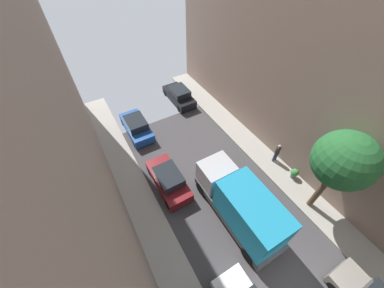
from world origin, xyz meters
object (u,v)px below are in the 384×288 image
at_px(parked_car_left_5, 136,126).
at_px(delivery_truck, 241,205).
at_px(parked_car_left_4, 169,180).
at_px(street_tree_1, 344,161).
at_px(parked_car_right_2, 179,95).
at_px(pedestrian, 277,152).
at_px(potted_plant_2, 294,173).

xyz_separation_m(parked_car_left_5, delivery_truck, (2.70, -10.82, 1.07)).
xyz_separation_m(parked_car_left_4, delivery_truck, (2.70, -4.43, 1.07)).
bearing_deg(street_tree_1, parked_car_right_2, 98.09).
xyz_separation_m(parked_car_left_4, pedestrian, (8.16, -2.15, 0.35)).
relative_size(parked_car_right_2, street_tree_1, 0.66).
relative_size(pedestrian, potted_plant_2, 2.12).
relative_size(parked_car_left_4, potted_plant_2, 5.18).
bearing_deg(parked_car_left_4, parked_car_left_5, 90.00).
relative_size(parked_car_right_2, delivery_truck, 0.64).
bearing_deg(delivery_truck, parked_car_right_2, 78.31).
distance_m(parked_car_left_4, parked_car_left_5, 6.39).
distance_m(parked_car_left_5, potted_plant_2, 13.26).
bearing_deg(potted_plant_2, parked_car_right_2, 102.54).
height_order(pedestrian, street_tree_1, street_tree_1).
relative_size(parked_car_right_2, potted_plant_2, 5.18).
relative_size(parked_car_left_4, pedestrian, 2.44).
relative_size(delivery_truck, pedestrian, 3.84).
height_order(parked_car_left_5, potted_plant_2, parked_car_left_5).
xyz_separation_m(parked_car_left_5, potted_plant_2, (8.21, -10.41, -0.11)).
relative_size(parked_car_left_5, delivery_truck, 0.64).
bearing_deg(delivery_truck, parked_car_left_4, 121.38).
bearing_deg(parked_car_left_4, potted_plant_2, -26.09).
bearing_deg(street_tree_1, delivery_truck, 160.24).
distance_m(delivery_truck, pedestrian, 5.96).
bearing_deg(parked_car_left_4, pedestrian, -14.76).
bearing_deg(parked_car_right_2, pedestrian, -75.61).
height_order(parked_car_left_4, parked_car_left_5, same).
bearing_deg(potted_plant_2, parked_car_left_5, 128.27).
height_order(parked_car_left_4, potted_plant_2, parked_car_left_4).
bearing_deg(pedestrian, parked_car_right_2, 104.39).
bearing_deg(parked_car_left_5, street_tree_1, -59.12).
height_order(parked_car_left_4, street_tree_1, street_tree_1).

